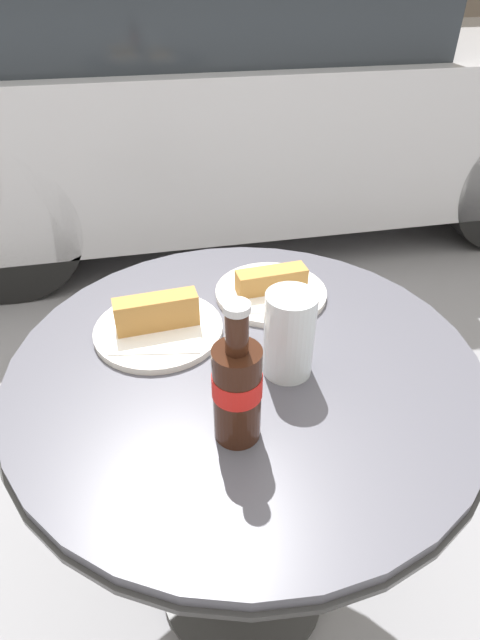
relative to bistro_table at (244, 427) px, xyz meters
The scene contains 7 objects.
ground_plane 0.57m from the bistro_table, ahead, with size 30.00×30.00×0.00m, color gray.
bistro_table is the anchor object (origin of this frame).
cola_bottle_left 0.30m from the bistro_table, 106.07° to the right, with size 0.07×0.07×0.22m.
drinking_glass 0.24m from the bistro_table, 34.81° to the right, with size 0.08×0.08×0.14m.
lunch_plate_near 0.25m from the bistro_table, 143.22° to the left, with size 0.22×0.22×0.07m.
lunch_plate_far 0.27m from the bistro_table, 62.61° to the left, with size 0.21×0.21×0.06m.
parked_car 2.34m from the bistro_table, 79.01° to the left, with size 3.95×1.77×1.40m.
Camera 1 is at (-0.14, -0.61, 1.28)m, focal length 28.00 mm.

